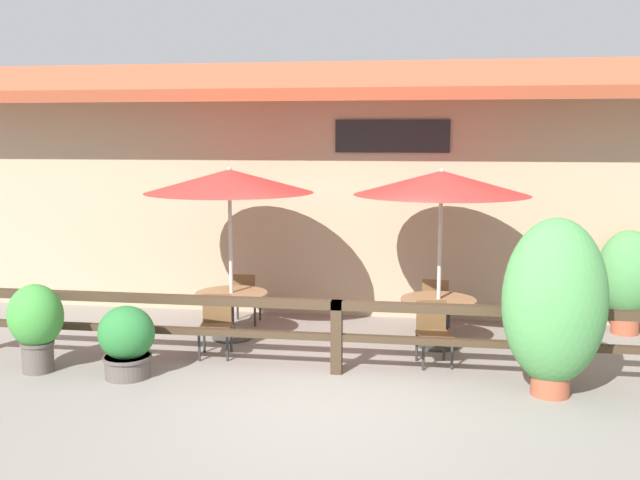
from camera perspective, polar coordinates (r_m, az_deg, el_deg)
name	(u,v)px	position (r m, az deg, el deg)	size (l,w,h in m)	color
ground_plane	(325,403)	(8.30, 0.38, -12.94)	(60.00, 60.00, 0.00)	gray
building_facade	(360,187)	(11.84, 3.25, 4.25)	(14.28, 1.49, 4.23)	tan
patio_railing	(337,320)	(9.08, 1.34, -6.45)	(10.40, 0.14, 0.95)	#3D2D1E
patio_umbrella_near	(229,181)	(10.45, -7.27, 4.69)	(2.47, 2.47, 2.56)	#B7B2A8
dining_table_near	(232,302)	(10.72, -7.09, -4.92)	(1.08, 1.08, 0.70)	olive
chair_near_streetside	(216,323)	(9.97, -8.33, -6.57)	(0.47, 0.47, 0.83)	brown
chair_near_wallside	(245,296)	(11.53, -6.03, -4.47)	(0.43, 0.43, 0.83)	brown
patio_umbrella_middle	(441,183)	(10.11, 9.69, 4.51)	(2.47, 2.47, 2.56)	#B7B2A8
dining_table_middle	(438,308)	(10.38, 9.44, -5.41)	(1.08, 1.08, 0.70)	olive
chair_middle_streetside	(433,330)	(9.63, 9.05, -7.13)	(0.51, 0.51, 0.83)	brown
chair_middle_wallside	(436,302)	(11.18, 9.24, -4.94)	(0.46, 0.46, 0.83)	brown
potted_plant_entrance_palm	(554,304)	(8.67, 18.22, -4.87)	(1.18, 1.07, 2.10)	#9E4C33
potted_plant_small_flowering	(36,322)	(9.85, -21.78, -6.09)	(0.71, 0.64, 1.15)	#564C47
potted_plant_corner_fern	(127,341)	(9.32, -15.21, -7.80)	(0.71, 0.64, 0.91)	#564C47
potted_plant_tall_tropical	(628,276)	(11.80, 23.41, -2.68)	(0.92, 0.83, 1.60)	#9E4C33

